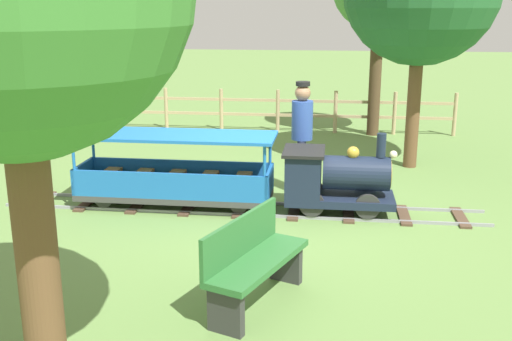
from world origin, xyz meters
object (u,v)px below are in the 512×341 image
(conductor_person, at_px, (302,128))
(park_bench, at_px, (254,261))
(passenger_car, at_px, (175,177))
(locomotive, at_px, (333,178))

(conductor_person, xyz_separation_m, park_bench, (3.47, -0.24, -0.54))
(passenger_car, relative_size, park_bench, 1.99)
(conductor_person, bearing_deg, park_bench, -3.95)
(passenger_car, relative_size, conductor_person, 1.67)
(conductor_person, distance_m, park_bench, 3.52)
(passenger_car, bearing_deg, conductor_person, 117.50)
(locomotive, bearing_deg, passenger_car, -90.00)
(passenger_car, distance_m, park_bench, 2.97)
(park_bench, bearing_deg, passenger_car, -151.64)
(locomotive, height_order, conductor_person, conductor_person)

